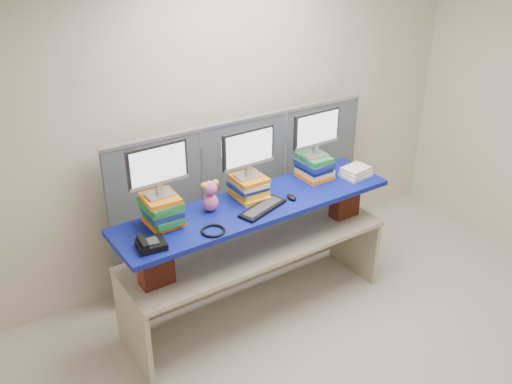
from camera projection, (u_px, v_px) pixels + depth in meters
room at (385, 218)px, 3.67m from camera, size 5.00×4.00×2.80m
cubicle_partition at (244, 195)px, 5.30m from camera, size 2.60×0.06×1.53m
desk at (256, 257)px, 4.77m from camera, size 2.31×0.74×0.70m
brick_pier_left at (156, 265)px, 4.14m from camera, size 0.25×0.14×0.33m
brick_pier_right at (345, 199)px, 5.04m from camera, size 0.25×0.14×0.33m
blue_board at (256, 205)px, 4.54m from camera, size 2.36×0.66×0.04m
book_stack_left at (162, 210)px, 4.19m from camera, size 0.28×0.31×0.24m
book_stack_center at (249, 187)px, 4.59m from camera, size 0.26×0.31×0.19m
book_stack_right at (314, 166)px, 4.91m from camera, size 0.28×0.31×0.20m
monitor_left at (158, 167)px, 4.03m from camera, size 0.46×0.13×0.40m
monitor_center at (248, 150)px, 4.43m from camera, size 0.46×0.13×0.40m
monitor_right at (316, 131)px, 4.76m from camera, size 0.46×0.13×0.40m
keyboard at (263, 208)px, 4.43m from camera, size 0.46×0.28×0.03m
mouse at (291, 197)px, 4.59m from camera, size 0.09×0.12×0.03m
desk_phone at (150, 244)px, 3.94m from camera, size 0.21×0.19×0.08m
headset at (213, 231)px, 4.14m from camera, size 0.22×0.22×0.02m
plush_toy at (210, 196)px, 4.37m from camera, size 0.15×0.11×0.25m
binder_stack at (356, 172)px, 4.95m from camera, size 0.26×0.22×0.09m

